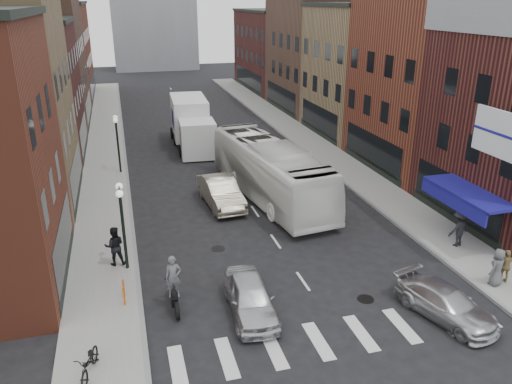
% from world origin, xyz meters
% --- Properties ---
extents(ground, '(160.00, 160.00, 0.00)m').
position_xyz_m(ground, '(0.00, 0.00, 0.00)').
color(ground, black).
rests_on(ground, ground).
extents(sidewalk_left, '(3.00, 74.00, 0.15)m').
position_xyz_m(sidewalk_left, '(-8.50, 22.00, 0.07)').
color(sidewalk_left, gray).
rests_on(sidewalk_left, ground).
extents(sidewalk_right, '(3.00, 74.00, 0.15)m').
position_xyz_m(sidewalk_right, '(8.50, 22.00, 0.07)').
color(sidewalk_right, gray).
rests_on(sidewalk_right, ground).
extents(curb_left, '(0.20, 74.00, 0.16)m').
position_xyz_m(curb_left, '(-7.00, 22.00, 0.00)').
color(curb_left, gray).
rests_on(curb_left, ground).
extents(curb_right, '(0.20, 74.00, 0.16)m').
position_xyz_m(curb_right, '(7.00, 22.00, 0.00)').
color(curb_right, gray).
rests_on(curb_right, ground).
extents(crosswalk_stripes, '(12.00, 2.20, 0.01)m').
position_xyz_m(crosswalk_stripes, '(0.00, -3.00, 0.00)').
color(crosswalk_stripes, silver).
rests_on(crosswalk_stripes, ground).
extents(bldg_left_mid_b, '(10.30, 10.20, 10.30)m').
position_xyz_m(bldg_left_mid_b, '(-14.99, 24.00, 5.15)').
color(bldg_left_mid_b, '#3F1616').
rests_on(bldg_left_mid_b, ground).
extents(bldg_left_far_a, '(10.30, 12.20, 13.30)m').
position_xyz_m(bldg_left_far_a, '(-14.99, 35.00, 6.65)').
color(bldg_left_far_a, brown).
rests_on(bldg_left_far_a, ground).
extents(bldg_left_far_b, '(10.30, 16.20, 11.30)m').
position_xyz_m(bldg_left_far_b, '(-14.99, 49.00, 5.65)').
color(bldg_left_far_b, brown).
rests_on(bldg_left_far_b, ground).
extents(bldg_right_mid_a, '(10.30, 10.20, 14.30)m').
position_xyz_m(bldg_right_mid_a, '(15.00, 14.00, 7.15)').
color(bldg_right_mid_a, brown).
rests_on(bldg_right_mid_a, ground).
extents(bldg_right_mid_b, '(10.30, 10.20, 11.30)m').
position_xyz_m(bldg_right_mid_b, '(14.99, 24.00, 5.65)').
color(bldg_right_mid_b, olive).
rests_on(bldg_right_mid_b, ground).
extents(bldg_right_far_a, '(10.30, 12.20, 12.30)m').
position_xyz_m(bldg_right_far_a, '(14.99, 35.00, 6.15)').
color(bldg_right_far_a, brown).
rests_on(bldg_right_far_a, ground).
extents(bldg_right_far_b, '(10.30, 16.20, 10.30)m').
position_xyz_m(bldg_right_far_b, '(14.99, 49.00, 5.15)').
color(bldg_right_far_b, '#3F1616').
rests_on(bldg_right_far_b, ground).
extents(awning_blue, '(1.80, 5.00, 0.78)m').
position_xyz_m(awning_blue, '(8.93, 2.50, 2.63)').
color(awning_blue, navy).
rests_on(awning_blue, ground).
extents(billboard_sign, '(1.52, 3.00, 3.70)m').
position_xyz_m(billboard_sign, '(8.59, 0.50, 6.13)').
color(billboard_sign, black).
rests_on(billboard_sign, ground).
extents(streetlamp_near, '(0.32, 1.22, 4.11)m').
position_xyz_m(streetlamp_near, '(-7.40, 4.00, 2.91)').
color(streetlamp_near, black).
rests_on(streetlamp_near, ground).
extents(streetlamp_far, '(0.32, 1.22, 4.11)m').
position_xyz_m(streetlamp_far, '(-7.40, 18.00, 2.91)').
color(streetlamp_far, black).
rests_on(streetlamp_far, ground).
extents(bike_rack, '(0.08, 0.68, 0.80)m').
position_xyz_m(bike_rack, '(-7.60, 1.30, 0.55)').
color(bike_rack, '#D8590C').
rests_on(bike_rack, sidewalk_left).
extents(box_truck, '(3.06, 9.13, 3.92)m').
position_xyz_m(box_truck, '(-1.46, 23.46, 1.94)').
color(box_truck, white).
rests_on(box_truck, ground).
extents(motorcycle_rider, '(0.67, 2.29, 2.33)m').
position_xyz_m(motorcycle_rider, '(-5.66, 0.46, 1.09)').
color(motorcycle_rider, black).
rests_on(motorcycle_rider, ground).
extents(transit_bus, '(4.57, 12.99, 3.54)m').
position_xyz_m(transit_bus, '(1.46, 10.94, 1.77)').
color(transit_bus, white).
rests_on(transit_bus, ground).
extents(sedan_left_near, '(1.86, 4.24, 1.42)m').
position_xyz_m(sedan_left_near, '(-2.83, -0.66, 0.71)').
color(sedan_left_near, silver).
rests_on(sedan_left_near, ground).
extents(sedan_left_far, '(2.16, 5.17, 1.66)m').
position_xyz_m(sedan_left_far, '(-1.71, 10.48, 0.83)').
color(sedan_left_far, beige).
rests_on(sedan_left_far, ground).
extents(curb_car, '(2.86, 4.54, 1.23)m').
position_xyz_m(curb_car, '(4.38, -2.93, 0.61)').
color(curb_car, silver).
rests_on(curb_car, ground).
extents(parked_bicycle, '(1.02, 1.90, 0.95)m').
position_xyz_m(parked_bicycle, '(-8.78, -2.79, 0.62)').
color(parked_bicycle, black).
rests_on(parked_bicycle, sidewalk_left).
extents(ped_left_solo, '(0.91, 0.53, 1.86)m').
position_xyz_m(ped_left_solo, '(-7.88, 4.49, 1.08)').
color(ped_left_solo, black).
rests_on(ped_left_solo, sidewalk_left).
extents(ped_right_a, '(1.30, 0.84, 1.86)m').
position_xyz_m(ped_right_a, '(8.44, 1.93, 1.08)').
color(ped_right_a, black).
rests_on(ped_right_a, sidewalk_right).
extents(ped_right_b, '(1.00, 0.73, 1.53)m').
position_xyz_m(ped_right_b, '(8.24, -1.58, 0.91)').
color(ped_right_b, olive).
rests_on(ped_right_b, sidewalk_right).
extents(ped_right_c, '(0.95, 0.79, 1.67)m').
position_xyz_m(ped_right_c, '(7.74, -1.64, 0.99)').
color(ped_right_c, '#525459').
rests_on(ped_right_c, sidewalk_right).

